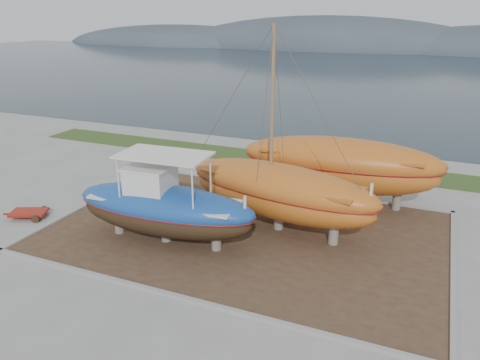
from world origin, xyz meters
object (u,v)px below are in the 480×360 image
at_px(orange_sailboat, 281,134).
at_px(orange_bare_hull, 339,172).
at_px(blue_caique, 164,199).
at_px(white_dinghy, 161,197).
at_px(red_trailer, 29,214).

bearing_deg(orange_sailboat, orange_bare_hull, 77.63).
relative_size(blue_caique, orange_sailboat, 0.88).
bearing_deg(orange_sailboat, blue_caique, -132.84).
xyz_separation_m(blue_caique, white_dinghy, (-2.29, 3.22, -1.51)).
xyz_separation_m(blue_caique, red_trailer, (-7.81, -0.50, -1.94)).
height_order(orange_sailboat, orange_bare_hull, orange_sailboat).
xyz_separation_m(blue_caique, orange_bare_hull, (6.19, 7.68, -0.31)).
bearing_deg(orange_bare_hull, orange_sailboat, -116.36).
xyz_separation_m(orange_bare_hull, red_trailer, (-14.00, -8.18, -1.62)).
relative_size(white_dinghy, orange_sailboat, 0.38).
xyz_separation_m(orange_sailboat, orange_bare_hull, (1.89, 4.47, -2.95)).
height_order(orange_sailboat, red_trailer, orange_sailboat).
relative_size(blue_caique, white_dinghy, 2.32).
distance_m(orange_bare_hull, red_trailer, 16.29).
height_order(blue_caique, orange_sailboat, orange_sailboat).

